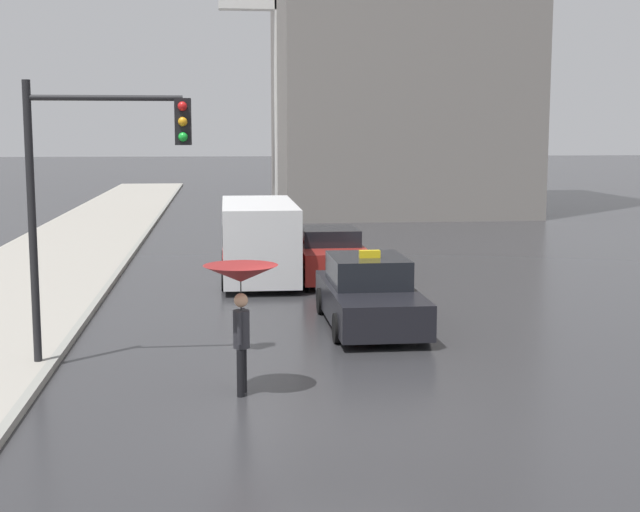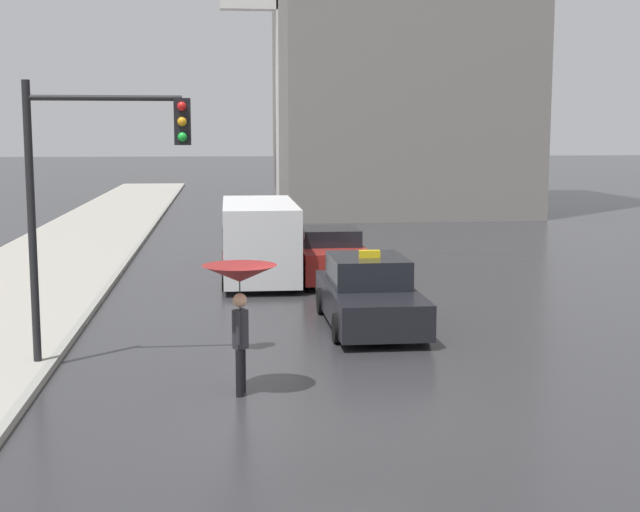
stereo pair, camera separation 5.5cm
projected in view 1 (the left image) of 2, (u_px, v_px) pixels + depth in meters
ground_plane at (347, 419)px, 12.88m from camera, size 300.00×300.00×0.00m
taxi at (369, 295)px, 19.05m from camera, size 1.91×4.67×1.65m
sedan_red at (330, 256)px, 25.07m from camera, size 1.91×4.24×1.45m
ambulance_van at (259, 237)px, 25.02m from camera, size 2.12×5.60×2.19m
pedestrian_with_umbrella at (241, 286)px, 13.86m from camera, size 1.17×1.17×2.07m
traffic_light at (99, 171)px, 15.32m from camera, size 2.82×0.38×5.00m
monument_cross at (283, 47)px, 46.76m from camera, size 6.68×0.90×15.18m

